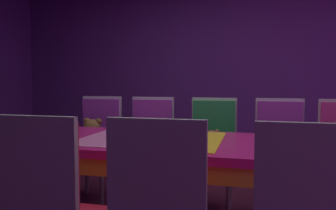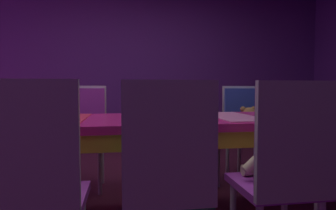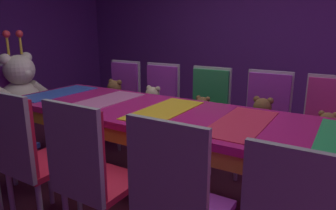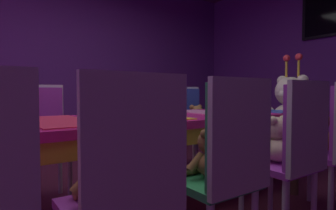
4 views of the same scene
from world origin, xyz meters
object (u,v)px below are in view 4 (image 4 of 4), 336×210
object	(u,v)px
chair_left_1	(41,130)
chair_right_3	(296,144)
chair_left_4	(189,119)
chair_right_1	(128,178)
teddy_right_2	(209,156)
chair_left_2	(105,125)
teddy_right_4	(317,134)
chair_left_3	(150,122)
teddy_left_4	(197,120)
king_teddy_bear	(289,108)
teddy_right_3	(275,142)
throne_chair	(298,120)
chair_right_2	(229,157)
banquet_table	(146,128)
teddy_right_1	(112,170)

from	to	relation	value
chair_left_1	chair_right_3	bearing A→B (deg)	35.03
chair_left_4	chair_right_1	world-z (taller)	same
chair_left_1	teddy_right_2	size ratio (longest dim) A/B	3.52
chair_left_2	teddy_right_4	distance (m)	1.86
chair_left_3	chair_right_1	bearing A→B (deg)	-33.59
chair_left_2	teddy_right_4	bearing A→B (deg)	36.23
chair_right_1	teddy_right_2	size ratio (longest dim) A/B	3.52
chair_left_3	chair_left_4	world-z (taller)	same
chair_right_1	chair_left_2	bearing A→B (deg)	-19.38
teddy_left_4	king_teddy_bear	distance (m)	1.03
teddy_right_3	teddy_right_2	bearing A→B (deg)	89.90
teddy_right_2	chair_right_1	bearing A→B (deg)	106.61
chair_left_2	chair_right_3	distance (m)	1.74
chair_right_3	throne_chair	xyz separation A→B (m)	(-0.82, 1.42, 0.00)
teddy_right_4	king_teddy_bear	size ratio (longest dim) A/B	0.39
chair_left_3	teddy_right_4	xyz separation A→B (m)	(1.53, 0.56, 0.00)
teddy_right_2	throne_chair	bearing A→B (deg)	-71.43
chair_left_1	teddy_left_4	bearing A→B (deg)	85.37
throne_chair	teddy_right_4	bearing A→B (deg)	37.34
chair_left_4	throne_chair	bearing A→B (deg)	48.03
chair_right_1	chair_left_4	bearing A→B (deg)	-44.65
chair_right_2	king_teddy_bear	xyz separation A→B (m)	(-0.82, 1.84, 0.14)
chair_left_1	teddy_left_4	distance (m)	1.65
throne_chair	king_teddy_bear	xyz separation A→B (m)	(0.00, -0.17, 0.14)
chair_left_1	throne_chair	distance (m)	2.70
teddy_left_4	teddy_right_4	size ratio (longest dim) A/B	0.96
chair_right_1	chair_right_2	size ratio (longest dim) A/B	1.00
banquet_table	teddy_right_3	bearing A→B (deg)	40.61
teddy_left_4	chair_right_1	xyz separation A→B (m)	(1.53, -1.65, 0.00)
chair_right_3	king_teddy_bear	size ratio (longest dim) A/B	1.12
chair_right_3	teddy_right_3	distance (m)	0.15
teddy_right_4	chair_right_1	bearing A→B (deg)	95.67
teddy_right_3	throne_chair	xyz separation A→B (m)	(-0.68, 1.42, 0.01)
chair_right_2	throne_chair	xyz separation A→B (m)	(-0.82, 2.01, 0.00)
teddy_left_4	king_teddy_bear	bearing A→B (deg)	47.78
chair_right_1	teddy_right_4	world-z (taller)	chair_right_1
throne_chair	chair_left_2	bearing A→B (deg)	-22.60
banquet_table	teddy_left_4	xyz separation A→B (m)	(-0.68, 1.08, -0.06)
teddy_right_1	teddy_right_3	world-z (taller)	teddy_right_1
chair_right_2	teddy_right_4	xyz separation A→B (m)	(-0.14, 1.12, 0.00)
chair_left_3	chair_left_4	xyz separation A→B (m)	(0.02, 0.53, 0.00)
chair_right_3	chair_left_4	bearing A→B (deg)	-16.80
teddy_right_2	teddy_right_3	xyz separation A→B (m)	(0.00, 0.59, 0.02)
chair_left_4	chair_right_2	xyz separation A→B (m)	(1.65, -1.08, 0.00)
teddy_right_1	chair_right_2	bearing A→B (deg)	-101.76
banquet_table	king_teddy_bear	world-z (taller)	king_teddy_bear
chair_right_2	chair_left_1	bearing A→B (deg)	18.98
teddy_right_3	chair_right_3	bearing A→B (deg)	180.00
chair_left_1	throne_chair	size ratio (longest dim) A/B	1.00
teddy_right_2	king_teddy_bear	xyz separation A→B (m)	(-0.67, 1.84, 0.17)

